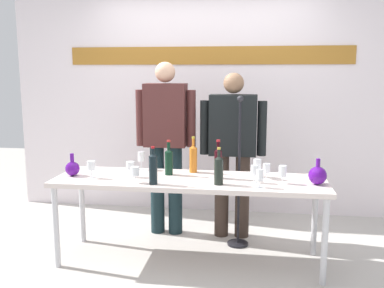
{
  "coord_description": "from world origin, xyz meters",
  "views": [
    {
      "loc": [
        0.52,
        -3.52,
        1.64
      ],
      "look_at": [
        0.0,
        0.15,
        1.01
      ],
      "focal_mm": 40.2,
      "sensor_mm": 36.0,
      "label": 1
    }
  ],
  "objects_px": {
    "display_table": "(190,185)",
    "wine_bottle_2": "(219,169)",
    "decanter_blue_left": "(72,168)",
    "wine_glass_left_0": "(91,166)",
    "wine_bottle_0": "(153,168)",
    "wine_glass_left_1": "(130,166)",
    "wine_bottle_1": "(194,158)",
    "wine_bottle_4": "(218,162)",
    "wine_glass_right_4": "(267,168)",
    "microphone_stand": "(239,197)",
    "presenter_right": "(233,144)",
    "wine_glass_right_0": "(257,164)",
    "wine_glass_left_2": "(141,157)",
    "decanter_blue_right": "(318,175)",
    "wine_glass_right_3": "(283,171)",
    "wine_bottle_3": "(169,160)",
    "wine_glass_right_1": "(260,175)",
    "wine_glass_left_3": "(135,172)",
    "wine_glass_right_2": "(255,170)",
    "presenter_left": "(166,137)"
  },
  "relations": [
    {
      "from": "display_table",
      "to": "wine_bottle_2",
      "type": "distance_m",
      "value": 0.36
    },
    {
      "from": "decanter_blue_left",
      "to": "wine_glass_left_0",
      "type": "height_order",
      "value": "decanter_blue_left"
    },
    {
      "from": "wine_bottle_0",
      "to": "wine_glass_left_1",
      "type": "bearing_deg",
      "value": 140.01
    },
    {
      "from": "wine_glass_left_1",
      "to": "wine_glass_left_0",
      "type": "bearing_deg",
      "value": -163.99
    },
    {
      "from": "decanter_blue_left",
      "to": "wine_bottle_1",
      "type": "relative_size",
      "value": 0.61
    },
    {
      "from": "decanter_blue_left",
      "to": "wine_glass_left_1",
      "type": "height_order",
      "value": "decanter_blue_left"
    },
    {
      "from": "display_table",
      "to": "wine_bottle_4",
      "type": "relative_size",
      "value": 6.94
    },
    {
      "from": "wine_glass_left_1",
      "to": "wine_glass_right_4",
      "type": "height_order",
      "value": "same"
    },
    {
      "from": "microphone_stand",
      "to": "decanter_blue_left",
      "type": "bearing_deg",
      "value": -162.25
    },
    {
      "from": "presenter_right",
      "to": "wine_glass_right_0",
      "type": "height_order",
      "value": "presenter_right"
    },
    {
      "from": "wine_glass_left_0",
      "to": "wine_glass_right_4",
      "type": "distance_m",
      "value": 1.49
    },
    {
      "from": "decanter_blue_left",
      "to": "wine_glass_left_2",
      "type": "relative_size",
      "value": 1.18
    },
    {
      "from": "presenter_right",
      "to": "wine_bottle_4",
      "type": "xyz_separation_m",
      "value": [
        -0.09,
        -0.59,
        -0.05
      ]
    },
    {
      "from": "wine_bottle_0",
      "to": "wine_glass_right_0",
      "type": "height_order",
      "value": "wine_bottle_0"
    },
    {
      "from": "wine_bottle_1",
      "to": "wine_bottle_2",
      "type": "relative_size",
      "value": 1.08
    },
    {
      "from": "wine_bottle_2",
      "to": "microphone_stand",
      "type": "relative_size",
      "value": 0.21
    },
    {
      "from": "decanter_blue_right",
      "to": "wine_glass_right_3",
      "type": "distance_m",
      "value": 0.28
    },
    {
      "from": "wine_glass_left_2",
      "to": "wine_glass_left_1",
      "type": "bearing_deg",
      "value": -93.83
    },
    {
      "from": "wine_glass_left_2",
      "to": "display_table",
      "type": "bearing_deg",
      "value": -28.85
    },
    {
      "from": "wine_bottle_3",
      "to": "wine_glass_right_1",
      "type": "xyz_separation_m",
      "value": [
        0.79,
        -0.32,
        -0.03
      ]
    },
    {
      "from": "presenter_right",
      "to": "wine_bottle_2",
      "type": "distance_m",
      "value": 0.8
    },
    {
      "from": "wine_bottle_4",
      "to": "decanter_blue_left",
      "type": "bearing_deg",
      "value": -175.89
    },
    {
      "from": "wine_glass_left_2",
      "to": "wine_glass_left_3",
      "type": "bearing_deg",
      "value": -81.05
    },
    {
      "from": "wine_glass_left_0",
      "to": "wine_bottle_3",
      "type": "bearing_deg",
      "value": 19.06
    },
    {
      "from": "wine_bottle_2",
      "to": "wine_glass_right_4",
      "type": "height_order",
      "value": "wine_bottle_2"
    },
    {
      "from": "wine_glass_right_0",
      "to": "wine_glass_right_2",
      "type": "distance_m",
      "value": 0.21
    },
    {
      "from": "decanter_blue_right",
      "to": "wine_glass_right_1",
      "type": "height_order",
      "value": "decanter_blue_right"
    },
    {
      "from": "decanter_blue_right",
      "to": "wine_glass_right_0",
      "type": "height_order",
      "value": "decanter_blue_right"
    },
    {
      "from": "decanter_blue_right",
      "to": "wine_bottle_0",
      "type": "distance_m",
      "value": 1.32
    },
    {
      "from": "decanter_blue_right",
      "to": "wine_glass_left_2",
      "type": "distance_m",
      "value": 1.57
    },
    {
      "from": "wine_bottle_2",
      "to": "wine_glass_right_3",
      "type": "height_order",
      "value": "wine_bottle_2"
    },
    {
      "from": "wine_bottle_0",
      "to": "wine_bottle_4",
      "type": "bearing_deg",
      "value": 28.51
    },
    {
      "from": "decanter_blue_left",
      "to": "wine_bottle_0",
      "type": "distance_m",
      "value": 0.79
    },
    {
      "from": "wine_glass_left_0",
      "to": "microphone_stand",
      "type": "xyz_separation_m",
      "value": [
        1.23,
        0.52,
        -0.38
      ]
    },
    {
      "from": "wine_bottle_3",
      "to": "wine_glass_right_4",
      "type": "height_order",
      "value": "wine_bottle_3"
    },
    {
      "from": "display_table",
      "to": "wine_glass_left_3",
      "type": "distance_m",
      "value": 0.49
    },
    {
      "from": "presenter_left",
      "to": "wine_glass_left_1",
      "type": "relative_size",
      "value": 12.89
    },
    {
      "from": "decanter_blue_left",
      "to": "wine_glass_left_3",
      "type": "bearing_deg",
      "value": -14.74
    },
    {
      "from": "wine_bottle_3",
      "to": "wine_glass_left_0",
      "type": "height_order",
      "value": "wine_bottle_3"
    },
    {
      "from": "wine_glass_right_0",
      "to": "microphone_stand",
      "type": "distance_m",
      "value": 0.5
    },
    {
      "from": "wine_glass_right_1",
      "to": "wine_glass_right_3",
      "type": "relative_size",
      "value": 0.98
    },
    {
      "from": "decanter_blue_right",
      "to": "wine_glass_left_1",
      "type": "relative_size",
      "value": 1.58
    },
    {
      "from": "wine_bottle_2",
      "to": "microphone_stand",
      "type": "xyz_separation_m",
      "value": [
        0.14,
        0.57,
        -0.4
      ]
    },
    {
      "from": "wine_bottle_2",
      "to": "wine_bottle_4",
      "type": "distance_m",
      "value": 0.21
    },
    {
      "from": "wine_bottle_3",
      "to": "wine_glass_right_0",
      "type": "xyz_separation_m",
      "value": [
        0.77,
        0.03,
        -0.02
      ]
    },
    {
      "from": "presenter_right",
      "to": "microphone_stand",
      "type": "relative_size",
      "value": 1.14
    },
    {
      "from": "wine_bottle_0",
      "to": "decanter_blue_right",
      "type": "bearing_deg",
      "value": 7.86
    },
    {
      "from": "wine_bottle_0",
      "to": "microphone_stand",
      "type": "height_order",
      "value": "microphone_stand"
    },
    {
      "from": "presenter_left",
      "to": "wine_bottle_2",
      "type": "height_order",
      "value": "presenter_left"
    },
    {
      "from": "wine_glass_right_4",
      "to": "wine_glass_left_3",
      "type": "bearing_deg",
      "value": -165.37
    }
  ]
}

